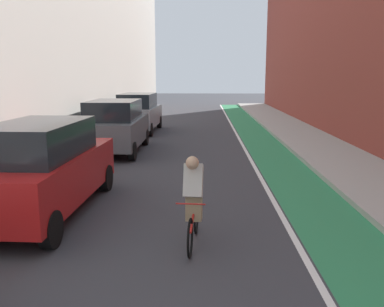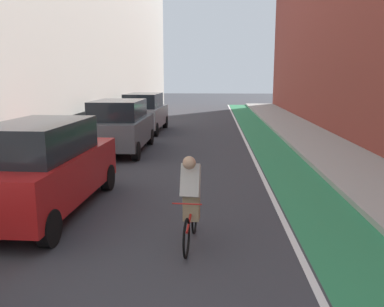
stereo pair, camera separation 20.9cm
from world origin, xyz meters
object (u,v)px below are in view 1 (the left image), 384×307
object	(u,v)px
parked_suv_gray	(115,126)
cyclist_mid	(194,197)
parked_suv_silver	(139,112)
parked_suv_red	(43,167)

from	to	relation	value
parked_suv_gray	cyclist_mid	distance (m)	9.17
parked_suv_silver	cyclist_mid	world-z (taller)	parked_suv_silver
parked_suv_gray	parked_suv_silver	distance (m)	5.67
parked_suv_silver	parked_suv_red	bearing A→B (deg)	-90.00
parked_suv_gray	cyclist_mid	size ratio (longest dim) A/B	2.59
parked_suv_red	parked_suv_silver	size ratio (longest dim) A/B	1.07
parked_suv_red	parked_suv_gray	distance (m)	7.10
parked_suv_red	parked_suv_silver	xyz separation A→B (m)	(0.00, 12.77, -0.00)
parked_suv_gray	parked_suv_silver	size ratio (longest dim) A/B	1.00
parked_suv_red	cyclist_mid	xyz separation A→B (m)	(3.17, -1.50, -0.17)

